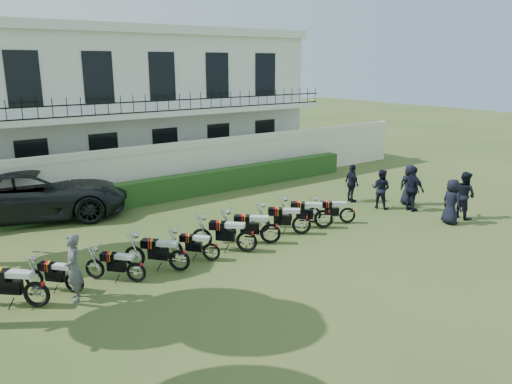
# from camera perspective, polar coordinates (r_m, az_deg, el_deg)

# --- Properties ---
(ground) EXTENTS (100.00, 100.00, 0.00)m
(ground) POSITION_cam_1_polar(r_m,az_deg,el_deg) (15.83, 1.24, -6.66)
(ground) COLOR #354D1E
(ground) RESTS_ON ground
(perimeter_wall) EXTENTS (30.00, 0.35, 2.30)m
(perimeter_wall) POSITION_cam_1_polar(r_m,az_deg,el_deg) (22.13, -11.44, 2.41)
(perimeter_wall) COLOR #EDE2C7
(perimeter_wall) RESTS_ON ground
(hedge) EXTENTS (18.00, 0.60, 1.00)m
(hedge) POSITION_cam_1_polar(r_m,az_deg,el_deg) (22.01, -8.11, 0.70)
(hedge) COLOR #173F16
(hedge) RESTS_ON ground
(building) EXTENTS (20.40, 9.60, 7.40)m
(building) POSITION_cam_1_polar(r_m,az_deg,el_deg) (27.26, -17.11, 9.72)
(building) COLOR silver
(building) RESTS_ON ground
(motorcycle_0) EXTENTS (1.64, 1.48, 1.15)m
(motorcycle_0) POSITION_cam_1_polar(r_m,az_deg,el_deg) (13.20, -23.83, -9.99)
(motorcycle_0) COLOR black
(motorcycle_0) RESTS_ON ground
(motorcycle_1) EXTENTS (1.20, 1.34, 0.93)m
(motorcycle_1) POSITION_cam_1_polar(r_m,az_deg,el_deg) (13.68, -20.08, -9.18)
(motorcycle_1) COLOR black
(motorcycle_1) RESTS_ON ground
(motorcycle_2) EXTENTS (1.26, 1.34, 0.96)m
(motorcycle_2) POSITION_cam_1_polar(r_m,az_deg,el_deg) (13.83, -13.55, -8.37)
(motorcycle_2) COLOR black
(motorcycle_2) RESTS_ON ground
(motorcycle_3) EXTENTS (1.40, 1.54, 1.08)m
(motorcycle_3) POSITION_cam_1_polar(r_m,az_deg,el_deg) (14.25, -8.77, -7.15)
(motorcycle_3) COLOR black
(motorcycle_3) RESTS_ON ground
(motorcycle_4) EXTENTS (1.21, 1.32, 0.93)m
(motorcycle_4) POSITION_cam_1_polar(r_m,az_deg,el_deg) (14.89, -5.14, -6.34)
(motorcycle_4) COLOR black
(motorcycle_4) RESTS_ON ground
(motorcycle_5) EXTENTS (1.52, 1.62, 1.15)m
(motorcycle_5) POSITION_cam_1_polar(r_m,az_deg,el_deg) (15.45, -1.07, -5.09)
(motorcycle_5) COLOR black
(motorcycle_5) RESTS_ON ground
(motorcycle_6) EXTENTS (1.68, 1.47, 1.16)m
(motorcycle_6) POSITION_cam_1_polar(r_m,az_deg,el_deg) (16.15, 1.68, -4.20)
(motorcycle_6) COLOR black
(motorcycle_6) RESTS_ON ground
(motorcycle_7) EXTENTS (1.63, 1.42, 1.12)m
(motorcycle_7) POSITION_cam_1_polar(r_m,az_deg,el_deg) (17.09, 5.24, -3.24)
(motorcycle_7) COLOR black
(motorcycle_7) RESTS_ON ground
(motorcycle_8) EXTENTS (1.64, 1.48, 1.15)m
(motorcycle_8) POSITION_cam_1_polar(r_m,az_deg,el_deg) (17.80, 7.74, -2.55)
(motorcycle_8) COLOR black
(motorcycle_8) RESTS_ON ground
(motorcycle_9) EXTENTS (1.49, 1.21, 1.00)m
(motorcycle_9) POSITION_cam_1_polar(r_m,az_deg,el_deg) (18.52, 10.43, -2.20)
(motorcycle_9) COLOR black
(motorcycle_9) RESTS_ON ground
(suv) EXTENTS (7.41, 5.00, 1.89)m
(suv) POSITION_cam_1_polar(r_m,az_deg,el_deg) (20.51, -24.04, -0.21)
(suv) COLOR black
(suv) RESTS_ON ground
(inspector) EXTENTS (0.55, 0.71, 1.71)m
(inspector) POSITION_cam_1_polar(r_m,az_deg,el_deg) (13.16, -20.14, -8.13)
(inspector) COLOR #58585D
(inspector) RESTS_ON ground
(officer_0) EXTENTS (0.68, 0.91, 1.67)m
(officer_0) POSITION_cam_1_polar(r_m,az_deg,el_deg) (19.45, 21.44, -1.03)
(officer_0) COLOR black
(officer_0) RESTS_ON ground
(officer_1) EXTENTS (0.84, 0.99, 1.80)m
(officer_1) POSITION_cam_1_polar(r_m,az_deg,el_deg) (20.34, 22.70, -0.31)
(officer_1) COLOR black
(officer_1) RESTS_ON ground
(officer_2) EXTENTS (0.48, 1.07, 1.79)m
(officer_2) POSITION_cam_1_polar(r_m,az_deg,el_deg) (20.60, 17.46, 0.32)
(officer_2) COLOR black
(officer_2) RESTS_ON ground
(officer_3) EXTENTS (0.70, 0.92, 1.68)m
(officer_3) POSITION_cam_1_polar(r_m,az_deg,el_deg) (21.47, 17.11, 0.77)
(officer_3) COLOR black
(officer_3) RESTS_ON ground
(officer_4) EXTENTS (0.83, 0.93, 1.60)m
(officer_4) POSITION_cam_1_polar(r_m,az_deg,el_deg) (20.69, 14.08, 0.35)
(officer_4) COLOR black
(officer_4) RESTS_ON ground
(officer_5) EXTENTS (0.62, 1.01, 1.60)m
(officer_5) POSITION_cam_1_polar(r_m,az_deg,el_deg) (21.35, 10.91, 0.97)
(officer_5) COLOR black
(officer_5) RESTS_ON ground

